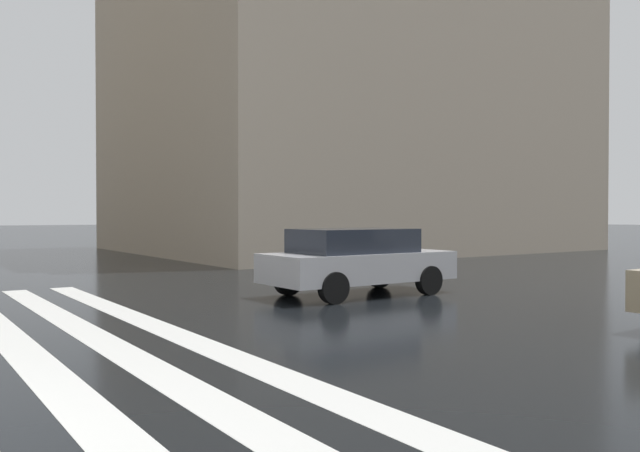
# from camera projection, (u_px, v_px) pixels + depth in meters

# --- Properties ---
(haussmann_block_corner) EXTENTS (15.79, 20.21, 19.85)m
(haussmann_block_corner) POSITION_uv_depth(u_px,v_px,m) (346.00, 54.00, 31.79)
(haussmann_block_corner) COLOR tan
(haussmann_block_corner) RESTS_ON ground_plane
(car_silver) EXTENTS (1.85, 4.10, 1.41)m
(car_silver) POSITION_uv_depth(u_px,v_px,m) (357.00, 260.00, 13.49)
(car_silver) COLOR #B7B7BC
(car_silver) RESTS_ON ground_plane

